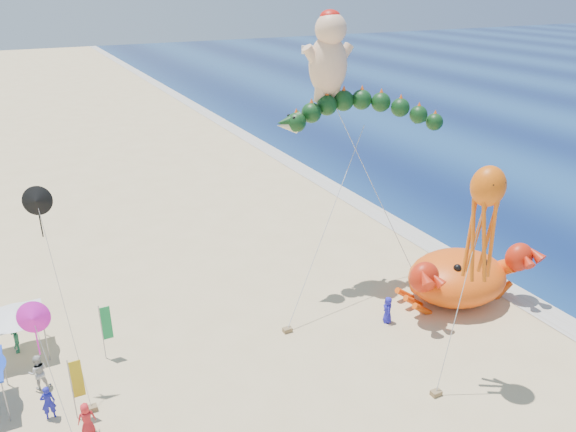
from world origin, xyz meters
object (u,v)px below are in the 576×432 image
object	(u,v)px
cherub_kite	(329,54)
octopus_kite	(484,215)
crab_inflatable	(459,276)
dragon_kite	(363,117)
canopy_white	(14,314)

from	to	relation	value
cherub_kite	octopus_kite	bearing A→B (deg)	-85.88
crab_inflatable	dragon_kite	distance (m)	11.33
crab_inflatable	octopus_kite	world-z (taller)	octopus_kite
cherub_kite	dragon_kite	bearing A→B (deg)	-35.96
crab_inflatable	cherub_kite	size ratio (longest dim) A/B	0.51
dragon_kite	octopus_kite	xyz separation A→B (m)	(-0.82, -11.00, -2.07)
canopy_white	cherub_kite	bearing A→B (deg)	0.80
octopus_kite	cherub_kite	bearing A→B (deg)	94.12
crab_inflatable	canopy_white	xyz separation A→B (m)	(-24.46, 6.26, 0.78)
dragon_kite	crab_inflatable	bearing A→B (deg)	-52.43
crab_inflatable	cherub_kite	xyz separation A→B (m)	(-5.77, 6.52, 12.76)
crab_inflatable	canopy_white	world-z (taller)	crab_inflatable
dragon_kite	cherub_kite	world-z (taller)	cherub_kite
dragon_kite	canopy_white	size ratio (longest dim) A/B	4.09
crab_inflatable	octopus_kite	size ratio (longest dim) A/B	0.78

